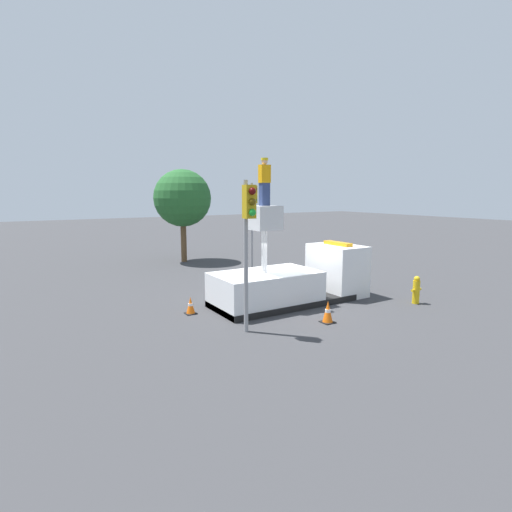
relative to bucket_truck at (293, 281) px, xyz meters
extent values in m
plane|color=#38383A|center=(-0.49, 0.00, -0.85)|extent=(120.00, 120.00, 0.00)
cube|color=black|center=(-0.49, 0.00, -0.73)|extent=(5.71, 2.42, 0.24)
cube|color=white|center=(-1.31, 0.00, -0.17)|extent=(4.07, 2.36, 1.35)
cube|color=white|center=(2.37, 0.00, 0.23)|extent=(1.64, 2.36, 2.15)
cube|color=black|center=(3.20, 0.00, 0.66)|extent=(0.03, 2.01, 0.86)
cube|color=orange|center=(2.37, 0.00, 1.37)|extent=(0.36, 1.42, 0.14)
cylinder|color=silver|center=(-1.38, 0.00, 1.38)|extent=(0.22, 0.22, 1.75)
cube|color=silver|center=(-1.38, 0.00, 2.60)|extent=(1.04, 1.04, 0.90)
cube|color=navy|center=(-1.38, 0.00, 3.47)|extent=(0.34, 0.26, 0.84)
cube|color=#F29E0C|center=(-1.38, 0.00, 4.22)|extent=(0.40, 0.26, 0.66)
sphere|color=beige|center=(-1.38, 0.00, 4.66)|extent=(0.23, 0.23, 0.23)
cylinder|color=yellow|center=(-1.38, 0.00, 4.75)|extent=(0.26, 0.26, 0.09)
cylinder|color=gray|center=(-3.40, -2.08, 1.53)|extent=(0.14, 0.14, 4.76)
cube|color=#B79314|center=(-3.40, -2.29, 3.26)|extent=(0.34, 0.28, 1.00)
sphere|color=#490707|center=(-3.40, -2.48, 3.57)|extent=(0.22, 0.22, 0.22)
sphere|color=#503C07|center=(-3.40, -2.48, 3.26)|extent=(0.22, 0.22, 0.22)
sphere|color=green|center=(-3.40, -2.48, 2.95)|extent=(0.22, 0.22, 0.22)
cylinder|color=gray|center=(2.36, 7.18, 1.62)|extent=(0.14, 0.14, 4.94)
cube|color=#B79314|center=(2.36, 6.97, 3.44)|extent=(0.34, 0.28, 1.00)
sphere|color=#490707|center=(2.36, 6.78, 3.75)|extent=(0.22, 0.22, 0.22)
sphere|color=gold|center=(2.36, 6.78, 3.44)|extent=(0.22, 0.22, 0.22)
sphere|color=#083710|center=(2.36, 6.78, 3.13)|extent=(0.22, 0.22, 0.22)
cylinder|color=gold|center=(4.03, -2.79, -0.38)|extent=(0.27, 0.27, 0.93)
sphere|color=gold|center=(4.03, -2.79, 0.15)|extent=(0.23, 0.23, 0.23)
cylinder|color=gold|center=(3.83, -2.79, -0.29)|extent=(0.12, 0.11, 0.11)
cylinder|color=gold|center=(4.22, -2.79, -0.29)|extent=(0.12, 0.11, 0.11)
cube|color=black|center=(-4.18, 0.62, -0.83)|extent=(0.39, 0.39, 0.03)
cone|color=orange|center=(-4.18, 0.62, -0.53)|extent=(0.33, 0.33, 0.63)
cylinder|color=white|center=(-4.18, 0.62, -0.50)|extent=(0.17, 0.17, 0.09)
cube|color=black|center=(-0.58, -2.76, -0.83)|extent=(0.44, 0.44, 0.03)
cone|color=orange|center=(-0.58, -2.76, -0.47)|extent=(0.36, 0.36, 0.76)
cylinder|color=white|center=(-0.58, -2.76, -0.43)|extent=(0.19, 0.19, 0.11)
cylinder|color=brown|center=(-0.19, 11.43, 0.55)|extent=(0.36, 0.36, 2.80)
sphere|color=#235B28|center=(-0.19, 11.43, 3.21)|extent=(3.60, 3.60, 3.60)
camera|label=1|loc=(-9.50, -12.64, 3.52)|focal=28.00mm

